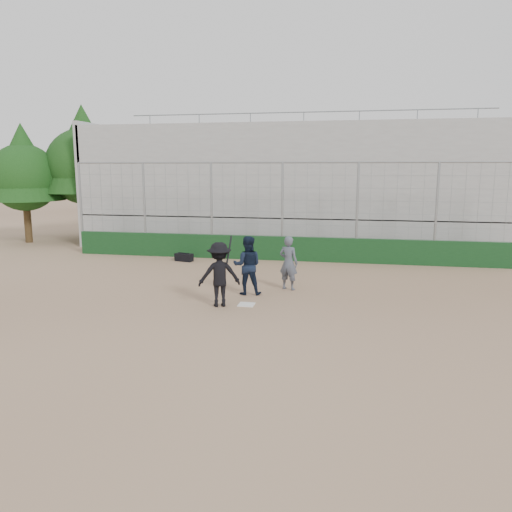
% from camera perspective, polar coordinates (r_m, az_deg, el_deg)
% --- Properties ---
extents(ground, '(90.00, 90.00, 0.00)m').
position_cam_1_polar(ground, '(14.03, -1.10, -5.61)').
color(ground, brown).
rests_on(ground, ground).
extents(home_plate, '(0.44, 0.44, 0.02)m').
position_cam_1_polar(home_plate, '(14.03, -1.10, -5.56)').
color(home_plate, white).
rests_on(home_plate, ground).
extents(backstop, '(18.10, 0.25, 4.04)m').
position_cam_1_polar(backstop, '(20.60, 2.99, 2.14)').
color(backstop, '#103516').
rests_on(backstop, ground).
extents(bleachers, '(20.25, 6.70, 6.98)m').
position_cam_1_polar(bleachers, '(25.33, 4.63, 8.06)').
color(bleachers, '#969696').
rests_on(bleachers, ground).
extents(tree_left, '(4.48, 4.48, 7.00)m').
position_cam_1_polar(tree_left, '(27.90, -19.06, 10.75)').
color(tree_left, '#362413').
rests_on(tree_left, ground).
extents(tree_right, '(3.84, 3.84, 6.00)m').
position_cam_1_polar(tree_right, '(27.98, -25.03, 9.06)').
color(tree_right, '#382714').
rests_on(tree_right, ground).
extents(batter_at_plate, '(1.32, 1.04, 1.94)m').
position_cam_1_polar(batter_at_plate, '(13.76, -4.21, -2.11)').
color(batter_at_plate, black).
rests_on(batter_at_plate, ground).
extents(catcher_crouched, '(0.94, 0.78, 1.20)m').
position_cam_1_polar(catcher_crouched, '(15.03, -0.99, -2.20)').
color(catcher_crouched, black).
rests_on(catcher_crouched, ground).
extents(umpire, '(0.72, 0.59, 1.53)m').
position_cam_1_polar(umpire, '(15.66, 3.73, -1.09)').
color(umpire, '#4B5260').
rests_on(umpire, ground).
extents(equipment_bag, '(0.80, 0.48, 0.36)m').
position_cam_1_polar(equipment_bag, '(20.70, -8.23, -0.15)').
color(equipment_bag, black).
rests_on(equipment_bag, ground).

